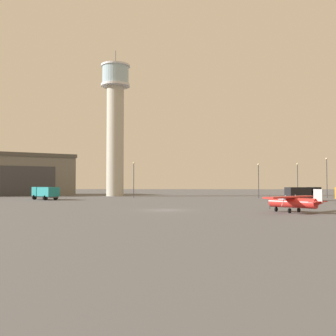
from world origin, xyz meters
TOP-DOWN VIEW (x-y plane):
  - ground_plane at (0.00, 0.00)m, footprint 400.00×400.00m
  - control_tower at (-17.48, 56.03)m, footprint 7.74×7.74m
  - hangar at (-47.13, 63.94)m, footprint 34.22×32.91m
  - airplane_red at (14.93, -3.36)m, footprint 7.33×7.49m
  - truck_box_black at (24.89, 30.12)m, footprint 7.02×4.38m
  - truck_box_teal at (-26.87, 30.62)m, footprint 6.99×6.56m
  - light_post_west at (28.61, 48.56)m, footprint 0.44×0.44m
  - light_post_east at (18.32, 42.46)m, footprint 0.44×0.44m
  - light_post_north at (34.63, 45.75)m, footprint 0.44×0.44m
  - light_post_centre at (-10.81, 45.29)m, footprint 0.44×0.44m

SIDE VIEW (x-z plane):
  - ground_plane at x=0.00m, z-range 0.00..0.00m
  - airplane_red at x=14.93m, z-range -0.09..2.62m
  - truck_box_teal at x=-26.87m, z-range 0.23..2.86m
  - truck_box_black at x=24.89m, z-range 0.23..2.87m
  - light_post_east at x=18.32m, z-range 0.81..8.75m
  - light_post_west at x=28.61m, z-range 0.82..9.12m
  - light_post_centre at x=-10.81m, z-range 0.83..9.36m
  - light_post_north at x=34.63m, z-range 0.85..10.24m
  - hangar at x=-47.13m, z-range 0.02..11.80m
  - control_tower at x=-17.48m, z-range 0.93..40.36m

